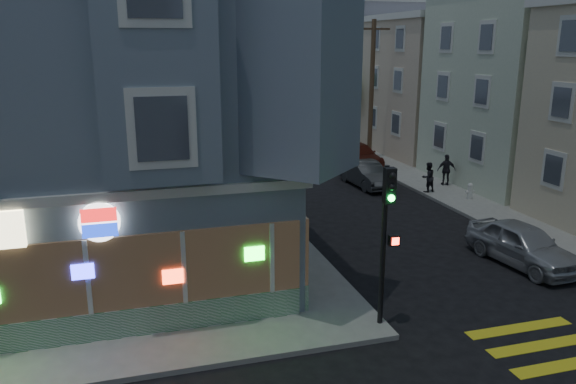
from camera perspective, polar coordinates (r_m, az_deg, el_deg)
name	(u,v)px	position (r m, az deg, el deg)	size (l,w,h in m)	color
sidewalk_ne	(517,154)	(43.14, 22.25, 3.63)	(24.00, 42.00, 0.15)	gray
corner_building	(52,99)	(21.29, -22.89, 8.74)	(14.60, 14.60, 11.40)	slate
row_house_b	(557,86)	(34.93, 25.64, 9.72)	(12.00, 8.60, 10.50)	beige
row_house_c	(463,87)	(42.13, 17.37, 10.11)	(12.00, 8.60, 9.00)	#C8B39A
row_house_d	(404,71)	(49.83, 11.68, 11.98)	(12.00, 8.60, 10.50)	#A19DAD
utility_pole	(372,89)	(37.60, 8.49, 10.34)	(2.20, 0.30, 9.00)	#4C3826
street_tree_near	(340,94)	(43.26, 5.35, 9.87)	(3.00, 3.00, 5.30)	#4C3826
street_tree_far	(308,87)	(50.76, 2.00, 10.66)	(3.00, 3.00, 5.30)	#4C3826
pedestrian_a	(428,177)	(30.03, 14.03, 1.47)	(0.76, 0.59, 1.57)	black
pedestrian_b	(446,170)	(31.72, 15.80, 2.17)	(0.99, 0.41, 1.70)	#25232B
parked_car_a	(523,244)	(21.67, 22.77, -4.93)	(1.79, 4.45, 1.52)	#B9BBC1
parked_car_b	(366,174)	(31.19, 7.94, 1.82)	(1.48, 4.23, 1.39)	#36393B
parked_car_c	(358,155)	(36.54, 7.16, 3.76)	(1.94, 4.78, 1.39)	#5E2015
parked_car_d	(324,141)	(41.52, 3.67, 5.23)	(2.42, 5.26, 1.46)	#9DA2A7
traffic_signal	(387,220)	(14.98, 10.03, -2.83)	(0.52, 0.50, 4.47)	black
fire_hydrant	(470,190)	(29.36, 18.00, 0.15)	(0.46, 0.27, 0.81)	white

